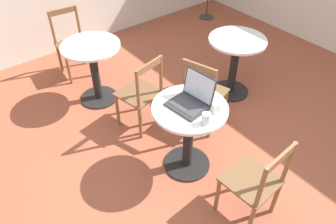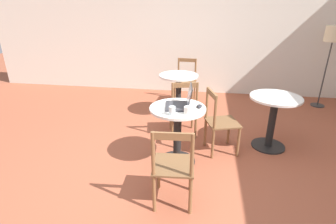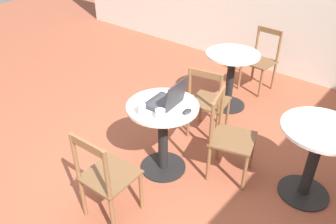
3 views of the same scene
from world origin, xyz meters
TOP-DOWN VIEW (x-y plane):
  - ground_plane at (0.00, 0.00)m, footprint 16.00×16.00m
  - cafe_table_near at (-0.01, 0.26)m, footprint 0.67×0.67m
  - cafe_table_mid at (1.23, 0.85)m, footprint 0.67×0.67m
  - cafe_table_far at (-0.17, 1.78)m, footprint 0.67×0.67m
  - chair_near_front at (0.04, -0.49)m, footprint 0.42×0.42m
  - chair_mid_left at (0.51, 0.62)m, footprint 0.50×0.50m
  - chair_far_back at (-0.11, 2.50)m, footprint 0.43×0.43m
  - chair_far_front at (-0.01, 1.03)m, footprint 0.47×0.47m
  - laptop at (0.01, 0.29)m, footprint 0.34×0.36m
  - mouse at (0.24, 0.30)m, footprint 0.06×0.10m
  - mug at (0.12, 0.08)m, footprint 0.13×0.09m
  - drinking_glass at (-0.05, 0.03)m, footprint 0.07×0.07m

SIDE VIEW (x-z plane):
  - ground_plane at x=0.00m, z-range 0.00..0.00m
  - chair_near_front at x=0.04m, z-range 0.00..0.87m
  - chair_mid_left at x=0.51m, z-range 0.00..0.87m
  - chair_far_back at x=-0.11m, z-range 0.00..0.87m
  - chair_far_front at x=-0.01m, z-range 0.00..0.87m
  - cafe_table_near at x=-0.01m, z-range 0.14..0.89m
  - cafe_table_mid at x=1.23m, z-range 0.14..0.89m
  - cafe_table_far at x=-0.17m, z-range 0.14..0.89m
  - mouse at x=0.24m, z-range 0.76..0.79m
  - mug at x=0.12m, z-range 0.76..0.84m
  - drinking_glass at x=-0.05m, z-range 0.76..0.86m
  - laptop at x=0.01m, z-range 0.68..0.94m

